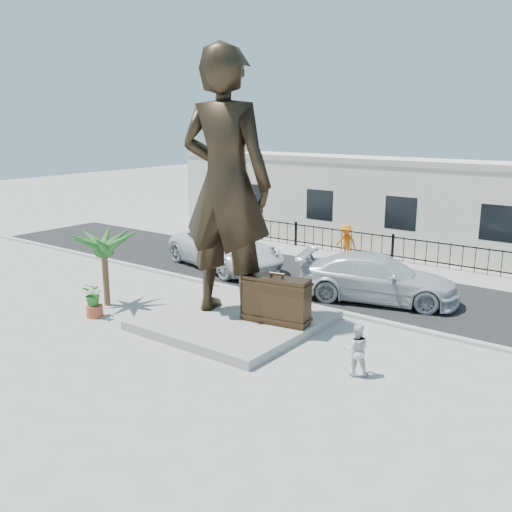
# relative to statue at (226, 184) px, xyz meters

# --- Properties ---
(ground) EXTENTS (100.00, 100.00, 0.00)m
(ground) POSITION_rel_statue_xyz_m (0.96, -1.68, -4.57)
(ground) COLOR #9E9991
(ground) RESTS_ON ground
(street) EXTENTS (40.00, 7.00, 0.01)m
(street) POSITION_rel_statue_xyz_m (0.96, 6.32, -4.57)
(street) COLOR black
(street) RESTS_ON ground
(curb) EXTENTS (40.00, 0.25, 0.12)m
(curb) POSITION_rel_statue_xyz_m (0.96, 2.82, -4.51)
(curb) COLOR #A5A399
(curb) RESTS_ON ground
(far_sidewalk) EXTENTS (40.00, 2.50, 0.02)m
(far_sidewalk) POSITION_rel_statue_xyz_m (0.96, 10.32, -4.56)
(far_sidewalk) COLOR #9E9991
(far_sidewalk) RESTS_ON ground
(plinth) EXTENTS (5.20, 5.20, 0.30)m
(plinth) POSITION_rel_statue_xyz_m (0.46, -0.18, -4.42)
(plinth) COLOR gray
(plinth) RESTS_ON ground
(fence) EXTENTS (22.00, 0.10, 1.20)m
(fence) POSITION_rel_statue_xyz_m (0.96, 11.12, -3.97)
(fence) COLOR black
(fence) RESTS_ON ground
(building) EXTENTS (28.00, 7.00, 4.40)m
(building) POSITION_rel_statue_xyz_m (0.96, 15.32, -2.37)
(building) COLOR silver
(building) RESTS_ON ground
(statue) EXTENTS (3.42, 2.56, 8.54)m
(statue) POSITION_rel_statue_xyz_m (0.00, 0.00, 0.00)
(statue) COLOR black
(statue) RESTS_ON plinth
(suitcase) EXTENTS (2.18, 1.00, 1.48)m
(suitcase) POSITION_rel_statue_xyz_m (1.91, 0.15, -3.53)
(suitcase) COLOR #342415
(suitcase) RESTS_ON plinth
(tourist) EXTENTS (0.87, 0.82, 1.42)m
(tourist) POSITION_rel_statue_xyz_m (5.43, -1.21, -3.86)
(tourist) COLOR silver
(tourist) RESTS_ON ground
(car_white) EXTENTS (6.73, 4.39, 1.72)m
(car_white) POSITION_rel_statue_xyz_m (-4.54, 5.34, -3.70)
(car_white) COLOR silver
(car_white) RESTS_ON street
(car_silver) EXTENTS (6.30, 3.95, 1.70)m
(car_silver) POSITION_rel_statue_xyz_m (3.07, 5.02, -3.71)
(car_silver) COLOR #BABDBF
(car_silver) RESTS_ON street
(worker) EXTENTS (1.13, 0.70, 1.68)m
(worker) POSITION_rel_statue_xyz_m (-0.95, 10.04, -3.71)
(worker) COLOR orange
(worker) RESTS_ON far_sidewalk
(palm_tree) EXTENTS (1.80, 1.80, 3.20)m
(palm_tree) POSITION_rel_statue_xyz_m (-4.52, -1.41, -4.57)
(palm_tree) COLOR #1F541E
(palm_tree) RESTS_ON ground
(planter) EXTENTS (0.56, 0.56, 0.40)m
(planter) POSITION_rel_statue_xyz_m (-3.84, -2.49, -4.37)
(planter) COLOR #A6462C
(planter) RESTS_ON ground
(shrub) EXTENTS (0.80, 0.71, 0.81)m
(shrub) POSITION_rel_statue_xyz_m (-3.84, -2.49, -3.76)
(shrub) COLOR #266C23
(shrub) RESTS_ON planter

